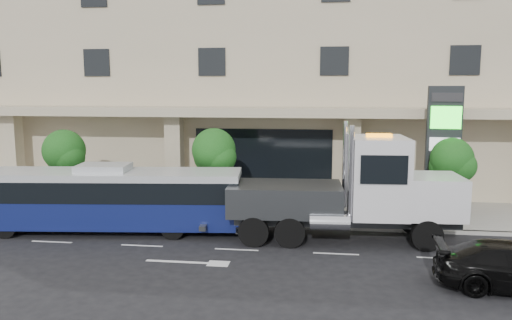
# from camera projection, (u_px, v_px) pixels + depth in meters

# --- Properties ---
(ground) EXTENTS (120.00, 120.00, 0.00)m
(ground) POSITION_uv_depth(u_px,v_px,m) (242.00, 239.00, 21.73)
(ground) COLOR black
(ground) RESTS_ON ground
(sidewalk) EXTENTS (120.00, 6.00, 0.15)m
(sidewalk) POSITION_uv_depth(u_px,v_px,m) (257.00, 210.00, 26.63)
(sidewalk) COLOR gray
(sidewalk) RESTS_ON ground
(curb) EXTENTS (120.00, 0.30, 0.15)m
(curb) POSITION_uv_depth(u_px,v_px,m) (249.00, 225.00, 23.68)
(curb) COLOR gray
(curb) RESTS_ON ground
(convention_center) EXTENTS (60.00, 17.60, 20.00)m
(convention_center) POSITION_uv_depth(u_px,v_px,m) (275.00, 39.00, 35.43)
(convention_center) COLOR tan
(convention_center) RESTS_ON ground
(tree_left) EXTENTS (2.27, 2.20, 4.22)m
(tree_left) POSITION_uv_depth(u_px,v_px,m) (65.00, 154.00, 26.08)
(tree_left) COLOR #422B19
(tree_left) RESTS_ON sidewalk
(tree_mid) EXTENTS (2.28, 2.20, 4.38)m
(tree_mid) POSITION_uv_depth(u_px,v_px,m) (214.00, 153.00, 25.04)
(tree_mid) COLOR #422B19
(tree_mid) RESTS_ON sidewalk
(tree_right) EXTENTS (2.10, 2.00, 4.04)m
(tree_right) POSITION_uv_depth(u_px,v_px,m) (452.00, 162.00, 23.60)
(tree_right) COLOR #422B19
(tree_right) RESTS_ON sidewalk
(city_bus) EXTENTS (12.51, 3.86, 3.12)m
(city_bus) POSITION_uv_depth(u_px,v_px,m) (105.00, 198.00, 22.58)
(city_bus) COLOR black
(city_bus) RESTS_ON ground
(tow_truck) EXTENTS (11.13, 3.20, 5.06)m
(tow_truck) POSITION_uv_depth(u_px,v_px,m) (354.00, 193.00, 21.26)
(tow_truck) COLOR #2D3033
(tow_truck) RESTS_ON ground
(signage_pylon) EXTENTS (1.66, 0.75, 6.46)m
(signage_pylon) POSITION_uv_depth(u_px,v_px,m) (443.00, 151.00, 24.44)
(signage_pylon) COLOR black
(signage_pylon) RESTS_ON sidewalk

